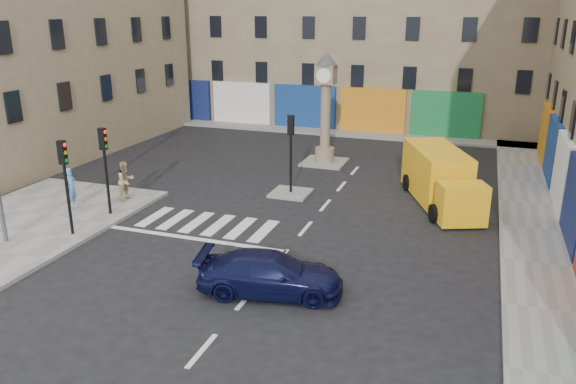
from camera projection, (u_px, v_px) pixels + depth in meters
The scene contains 15 objects.
ground at pixel (270, 270), 19.09m from camera, with size 120.00×120.00×0.00m, color black.
sidewalk_right at pixel (529, 204), 25.33m from camera, with size 2.60×30.00×0.15m, color gray.
sidewalk_far at pixel (328, 131), 40.23m from camera, with size 32.00×2.40×0.15m, color gray.
island_near at pixel (291, 193), 26.87m from camera, with size 1.80×1.80×0.12m, color gray.
island_far at pixel (324, 162), 32.26m from camera, with size 2.40×2.40×0.12m, color gray.
building_far at pixel (351, 8), 42.81m from camera, with size 32.00×10.00×17.00m, color #8C7B5D.
building_left at pixel (43, 26), 33.44m from camera, with size 8.00×20.00×15.00m, color #927E60.
traffic_light_left_near at pixel (65, 173), 21.03m from camera, with size 0.28×0.22×3.70m.
traffic_light_left_far at pixel (105, 157), 23.19m from camera, with size 0.28×0.22×3.70m.
traffic_light_island at pixel (291, 141), 26.08m from camera, with size 0.28×0.22×3.70m.
clock_pillar at pixel (326, 102), 31.16m from camera, with size 1.20×1.20×6.10m.
navy_sedan at pixel (270, 274), 17.38m from camera, with size 1.84×4.52×1.31m, color black.
yellow_van at pixel (440, 178), 25.41m from camera, with size 4.25×6.77×2.37m.
pedestrian_blue at pixel (71, 189), 24.23m from camera, with size 0.67×0.44×1.84m, color #5F9BDA.
pedestrian_tan at pixel (126, 181), 25.39m from camera, with size 0.87×0.68×1.80m, color tan.
Camera 1 is at (6.25, -16.15, 8.49)m, focal length 35.00 mm.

